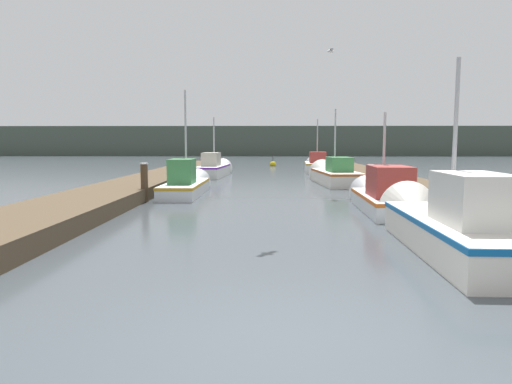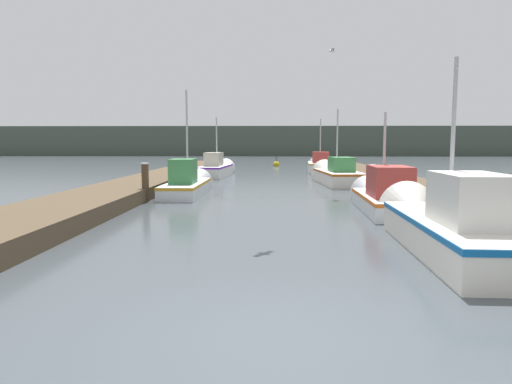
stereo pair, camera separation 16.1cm
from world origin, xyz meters
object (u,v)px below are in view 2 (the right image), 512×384
object	(u,v)px
fishing_boat_4	(218,168)
seagull_lead	(332,51)
fishing_boat_3	(335,175)
mooring_piling_2	(372,176)
fishing_boat_0	(445,223)
fishing_boat_5	(320,165)
fishing_boat_2	(188,184)
mooring_piling_1	(145,182)
mooring_piling_0	(186,171)
channel_buoy	(276,164)
fishing_boat_1	(382,195)

from	to	relation	value
fishing_boat_4	seagull_lead	xyz separation A→B (m)	(5.74, -9.53, 5.27)
fishing_boat_3	fishing_boat_4	xyz separation A→B (m)	(-6.62, 4.97, 0.03)
fishing_boat_4	mooring_piling_2	bearing A→B (deg)	-39.76
fishing_boat_0	fishing_boat_5	xyz separation A→B (m)	(0.09, 23.54, -0.01)
fishing_boat_2	mooring_piling_1	xyz separation A→B (m)	(-1.07, -2.57, 0.28)
fishing_boat_5	mooring_piling_0	world-z (taller)	fishing_boat_5
fishing_boat_4	fishing_boat_2	bearing A→B (deg)	-86.06
fishing_boat_0	fishing_boat_4	bearing A→B (deg)	111.32
fishing_boat_4	mooring_piling_2	size ratio (longest dim) A/B	5.58
channel_buoy	fishing_boat_4	bearing A→B (deg)	-107.88
fishing_boat_1	seagull_lead	distance (m)	7.18
fishing_boat_5	seagull_lead	xyz separation A→B (m)	(-1.10, -13.76, 5.27)
mooring_piling_1	channel_buoy	bearing A→B (deg)	78.49
mooring_piling_0	mooring_piling_1	xyz separation A→B (m)	(0.01, -7.96, 0.10)
seagull_lead	fishing_boat_4	bearing A→B (deg)	29.36
mooring_piling_1	seagull_lead	bearing A→B (deg)	23.67
fishing_boat_4	mooring_piling_2	world-z (taller)	fishing_boat_4
mooring_piling_0	fishing_boat_2	bearing A→B (deg)	-78.71
fishing_boat_1	seagull_lead	bearing A→B (deg)	104.01
fishing_boat_1	mooring_piling_0	xyz separation A→B (m)	(-7.88, 9.70, 0.14)
fishing_boat_1	channel_buoy	distance (m)	26.36
fishing_boat_0	fishing_boat_2	xyz separation A→B (m)	(-6.81, 9.35, -0.07)
fishing_boat_1	seagull_lead	size ratio (longest dim) A/B	9.23
mooring_piling_2	channel_buoy	bearing A→B (deg)	101.71
fishing_boat_5	fishing_boat_0	bearing A→B (deg)	-86.43
fishing_boat_5	mooring_piling_1	size ratio (longest dim) A/B	3.68
fishing_boat_1	fishing_boat_0	bearing A→B (deg)	-87.78
fishing_boat_2	mooring_piling_2	size ratio (longest dim) A/B	4.99
fishing_boat_4	mooring_piling_1	distance (m)	12.59
mooring_piling_2	fishing_boat_0	bearing A→B (deg)	-95.70
mooring_piling_2	seagull_lead	world-z (taller)	seagull_lead
channel_buoy	seagull_lead	xyz separation A→B (m)	(1.89, -21.44, 5.59)
fishing_boat_0	seagull_lead	size ratio (longest dim) A/B	10.92
mooring_piling_1	fishing_boat_3	bearing A→B (deg)	44.31
fishing_boat_3	seagull_lead	world-z (taller)	seagull_lead
channel_buoy	seagull_lead	world-z (taller)	seagull_lead
fishing_boat_2	fishing_boat_4	xyz separation A→B (m)	(0.07, 9.97, 0.06)
fishing_boat_1	fishing_boat_3	distance (m)	9.31
fishing_boat_4	seagull_lead	bearing A→B (deg)	-54.59
fishing_boat_0	mooring_piling_2	distance (m)	11.71
fishing_boat_0	seagull_lead	bearing A→B (deg)	97.92
fishing_boat_1	seagull_lead	xyz separation A→B (m)	(-1.00, 4.75, 5.29)
fishing_boat_2	mooring_piling_0	bearing A→B (deg)	101.61
fishing_boat_2	fishing_boat_1	bearing A→B (deg)	-32.06
mooring_piling_0	seagull_lead	distance (m)	9.92
fishing_boat_0	fishing_boat_5	world-z (taller)	fishing_boat_5
fishing_boat_2	mooring_piling_1	size ratio (longest dim) A/B	4.00
fishing_boat_0	fishing_boat_5	bearing A→B (deg)	91.85
mooring_piling_0	fishing_boat_3	bearing A→B (deg)	-2.92
fishing_boat_3	mooring_piling_2	bearing A→B (deg)	-68.42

